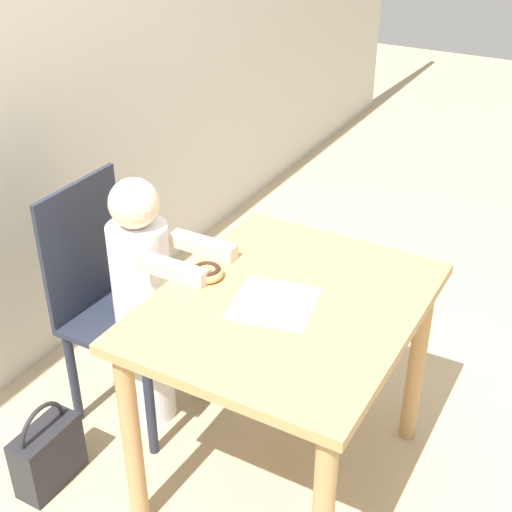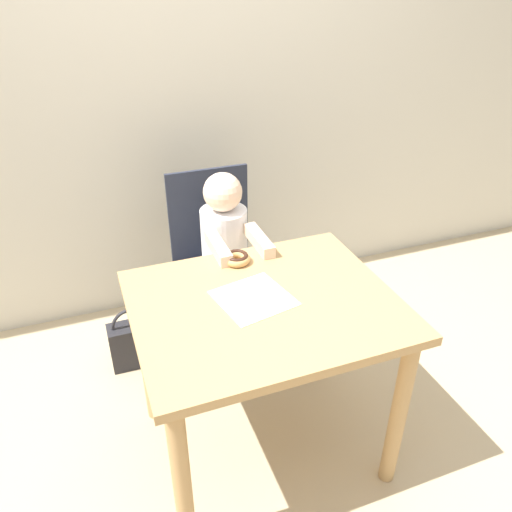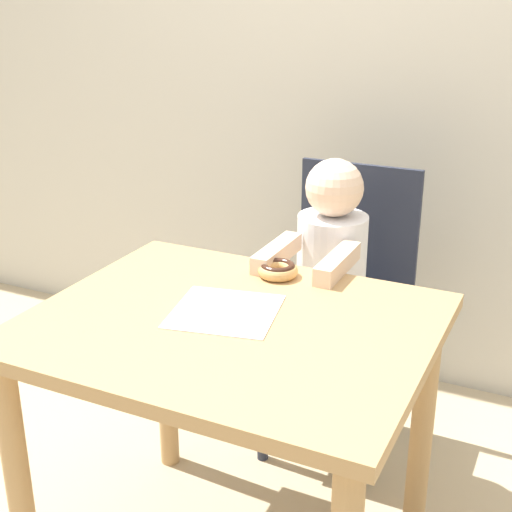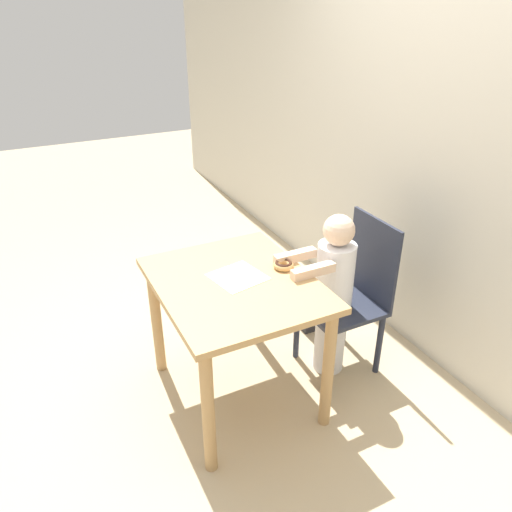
% 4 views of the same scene
% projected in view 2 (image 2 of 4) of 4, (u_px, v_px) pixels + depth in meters
% --- Properties ---
extents(ground_plane, '(12.00, 12.00, 0.00)m').
position_uv_depth(ground_plane, '(263.00, 443.00, 2.13)').
color(ground_plane, tan).
extents(wall_back, '(8.00, 0.05, 2.50)m').
position_uv_depth(wall_back, '(175.00, 83.00, 2.49)').
color(wall_back, beige).
rests_on(wall_back, ground_plane).
extents(dining_table, '(0.92, 0.76, 0.74)m').
position_uv_depth(dining_table, '(264.00, 329.00, 1.82)').
color(dining_table, tan).
rests_on(dining_table, ground_plane).
extents(chair, '(0.40, 0.42, 0.93)m').
position_uv_depth(chair, '(218.00, 266.00, 2.48)').
color(chair, '#232838').
rests_on(chair, ground_plane).
extents(child_figure, '(0.23, 0.44, 1.00)m').
position_uv_depth(child_figure, '(226.00, 270.00, 2.35)').
color(child_figure, white).
rests_on(child_figure, ground_plane).
extents(donut, '(0.11, 0.11, 0.04)m').
position_uv_depth(donut, '(237.00, 258.00, 1.97)').
color(donut, tan).
rests_on(donut, dining_table).
extents(napkin, '(0.29, 0.29, 0.00)m').
position_uv_depth(napkin, '(254.00, 298.00, 1.77)').
color(napkin, white).
rests_on(napkin, dining_table).
extents(handbag, '(0.25, 0.11, 0.34)m').
position_uv_depth(handbag, '(135.00, 342.00, 2.50)').
color(handbag, '#232328').
rests_on(handbag, ground_plane).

